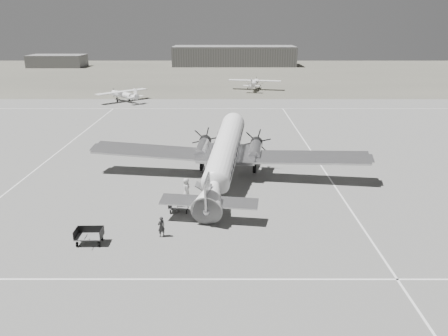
{
  "coord_description": "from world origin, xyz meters",
  "views": [
    {
      "loc": [
        1.66,
        -36.57,
        14.61
      ],
      "look_at": [
        1.62,
        0.36,
        2.2
      ],
      "focal_mm": 35.0,
      "sensor_mm": 36.0,
      "label": 1
    }
  ],
  "objects_px": {
    "ground_crew": "(161,227)",
    "passenger": "(186,189)",
    "light_plane_right": "(254,84)",
    "shed_secondary": "(57,61)",
    "baggage_cart_near": "(179,206)",
    "light_plane_left": "(124,96)",
    "ramp_agent": "(179,202)",
    "dc3_airliner": "(224,157)",
    "baggage_cart_far": "(89,236)",
    "hangar_main": "(234,56)"
  },
  "relations": [
    {
      "from": "hangar_main",
      "to": "ground_crew",
      "type": "bearing_deg",
      "value": -93.49
    },
    {
      "from": "dc3_airliner",
      "to": "ground_crew",
      "type": "xyz_separation_m",
      "value": [
        -4.46,
        -10.83,
        -1.87
      ]
    },
    {
      "from": "shed_secondary",
      "to": "ramp_agent",
      "type": "distance_m",
      "value": 130.39
    },
    {
      "from": "hangar_main",
      "to": "light_plane_left",
      "type": "relative_size",
      "value": 3.88
    },
    {
      "from": "shed_secondary",
      "to": "light_plane_left",
      "type": "relative_size",
      "value": 1.66
    },
    {
      "from": "baggage_cart_far",
      "to": "passenger",
      "type": "height_order",
      "value": "passenger"
    },
    {
      "from": "shed_secondary",
      "to": "baggage_cart_far",
      "type": "distance_m",
      "value": 133.24
    },
    {
      "from": "light_plane_right",
      "to": "ramp_agent",
      "type": "relative_size",
      "value": 7.7
    },
    {
      "from": "shed_secondary",
      "to": "light_plane_right",
      "type": "bearing_deg",
      "value": -39.82
    },
    {
      "from": "hangar_main",
      "to": "dc3_airliner",
      "type": "xyz_separation_m",
      "value": [
        -3.38,
        -117.64,
        -0.66
      ]
    },
    {
      "from": "light_plane_right",
      "to": "passenger",
      "type": "height_order",
      "value": "light_plane_right"
    },
    {
      "from": "ground_crew",
      "to": "passenger",
      "type": "xyz_separation_m",
      "value": [
        1.21,
        6.97,
        0.18
      ]
    },
    {
      "from": "ramp_agent",
      "to": "light_plane_right",
      "type": "bearing_deg",
      "value": 8.76
    },
    {
      "from": "shed_secondary",
      "to": "passenger",
      "type": "relative_size",
      "value": 9.51
    },
    {
      "from": "light_plane_left",
      "to": "baggage_cart_near",
      "type": "height_order",
      "value": "light_plane_left"
    },
    {
      "from": "passenger",
      "to": "baggage_cart_near",
      "type": "bearing_deg",
      "value": 156.21
    },
    {
      "from": "ground_crew",
      "to": "passenger",
      "type": "bearing_deg",
      "value": -137.44
    },
    {
      "from": "baggage_cart_near",
      "to": "passenger",
      "type": "relative_size",
      "value": 0.91
    },
    {
      "from": "baggage_cart_far",
      "to": "light_plane_right",
      "type": "bearing_deg",
      "value": 76.41
    },
    {
      "from": "ground_crew",
      "to": "ramp_agent",
      "type": "height_order",
      "value": "ramp_agent"
    },
    {
      "from": "baggage_cart_far",
      "to": "passenger",
      "type": "distance_m",
      "value": 10.07
    },
    {
      "from": "dc3_airliner",
      "to": "ground_crew",
      "type": "distance_m",
      "value": 11.86
    },
    {
      "from": "shed_secondary",
      "to": "baggage_cart_near",
      "type": "bearing_deg",
      "value": -66.03
    },
    {
      "from": "ground_crew",
      "to": "baggage_cart_far",
      "type": "bearing_deg",
      "value": -25.04
    },
    {
      "from": "ground_crew",
      "to": "light_plane_right",
      "type": "bearing_deg",
      "value": -136.57
    },
    {
      "from": "hangar_main",
      "to": "passenger",
      "type": "height_order",
      "value": "hangar_main"
    },
    {
      "from": "light_plane_right",
      "to": "passenger",
      "type": "distance_m",
      "value": 64.46
    },
    {
      "from": "shed_secondary",
      "to": "ramp_agent",
      "type": "bearing_deg",
      "value": -66.01
    },
    {
      "from": "baggage_cart_near",
      "to": "ground_crew",
      "type": "distance_m",
      "value": 4.36
    },
    {
      "from": "light_plane_right",
      "to": "ground_crew",
      "type": "height_order",
      "value": "light_plane_right"
    },
    {
      "from": "light_plane_right",
      "to": "ground_crew",
      "type": "xyz_separation_m",
      "value": [
        -11.19,
        -70.64,
        -0.47
      ]
    },
    {
      "from": "dc3_airliner",
      "to": "passenger",
      "type": "relative_size",
      "value": 14.63
    },
    {
      "from": "shed_secondary",
      "to": "ground_crew",
      "type": "distance_m",
      "value": 134.04
    },
    {
      "from": "light_plane_right",
      "to": "ground_crew",
      "type": "relative_size",
      "value": 7.78
    },
    {
      "from": "ground_crew",
      "to": "passenger",
      "type": "distance_m",
      "value": 7.07
    },
    {
      "from": "shed_secondary",
      "to": "light_plane_left",
      "type": "bearing_deg",
      "value": -61.2
    },
    {
      "from": "light_plane_right",
      "to": "baggage_cart_near",
      "type": "distance_m",
      "value": 67.18
    },
    {
      "from": "shed_secondary",
      "to": "baggage_cart_near",
      "type": "height_order",
      "value": "shed_secondary"
    },
    {
      "from": "baggage_cart_far",
      "to": "ramp_agent",
      "type": "height_order",
      "value": "ramp_agent"
    },
    {
      "from": "baggage_cart_far",
      "to": "passenger",
      "type": "bearing_deg",
      "value": 52.03
    },
    {
      "from": "baggage_cart_near",
      "to": "baggage_cart_far",
      "type": "height_order",
      "value": "baggage_cart_far"
    },
    {
      "from": "dc3_airliner",
      "to": "light_plane_left",
      "type": "height_order",
      "value": "dc3_airliner"
    },
    {
      "from": "light_plane_right",
      "to": "baggage_cart_near",
      "type": "xyz_separation_m",
      "value": [
        -10.36,
        -66.38,
        -0.75
      ]
    },
    {
      "from": "shed_secondary",
      "to": "light_plane_right",
      "type": "distance_m",
      "value": 82.49
    },
    {
      "from": "dc3_airliner",
      "to": "ramp_agent",
      "type": "distance_m",
      "value": 7.66
    },
    {
      "from": "hangar_main",
      "to": "light_plane_left",
      "type": "bearing_deg",
      "value": -107.3
    },
    {
      "from": "light_plane_left",
      "to": "baggage_cart_near",
      "type": "distance_m",
      "value": 53.68
    },
    {
      "from": "passenger",
      "to": "light_plane_right",
      "type": "bearing_deg",
      "value": -24.64
    },
    {
      "from": "hangar_main",
      "to": "light_plane_right",
      "type": "bearing_deg",
      "value": -86.68
    },
    {
      "from": "baggage_cart_near",
      "to": "ramp_agent",
      "type": "relative_size",
      "value": 1.11
    }
  ]
}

